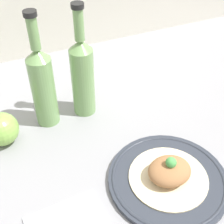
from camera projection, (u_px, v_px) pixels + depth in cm
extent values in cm
cube|color=gray|center=(117.00, 150.00, 81.07)|extent=(180.00, 110.00, 4.00)
cylinder|color=#2D333D|center=(168.00, 180.00, 70.85)|extent=(27.23, 27.23, 1.21)
torus|color=#2D333D|center=(168.00, 178.00, 70.57)|extent=(25.89, 25.89, 0.85)
cylinder|color=beige|center=(168.00, 177.00, 70.32)|extent=(17.94, 17.94, 0.40)
ellipsoid|color=#9E6B42|center=(169.00, 171.00, 68.78)|extent=(9.84, 8.37, 4.30)
sphere|color=#4CA34C|center=(171.00, 162.00, 66.90)|extent=(2.40, 2.40, 2.40)
cylinder|color=#729E5B|center=(44.00, 92.00, 80.52)|extent=(6.19, 6.19, 19.57)
cone|color=#729E5B|center=(37.00, 54.00, 73.19)|extent=(6.19, 6.19, 2.78)
cylinder|color=#729E5B|center=(33.00, 33.00, 69.67)|extent=(2.48, 2.48, 7.96)
cylinder|color=black|center=(30.00, 13.00, 66.66)|extent=(3.09, 3.09, 1.20)
cylinder|color=#729E5B|center=(83.00, 82.00, 83.76)|extent=(6.19, 6.19, 19.57)
cone|color=#729E5B|center=(80.00, 45.00, 76.43)|extent=(6.19, 6.19, 2.78)
cylinder|color=#729E5B|center=(79.00, 25.00, 72.90)|extent=(2.48, 2.48, 7.96)
cylinder|color=black|center=(77.00, 5.00, 69.90)|extent=(3.09, 3.09, 1.20)
sphere|color=#84B74C|center=(2.00, 129.00, 78.06)|extent=(8.51, 8.51, 8.51)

